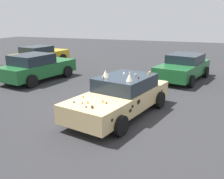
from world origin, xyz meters
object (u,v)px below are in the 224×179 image
at_px(parked_sedan_behind_right, 40,55).
at_px(parked_sedan_far_left, 183,67).
at_px(art_car_decorated, 121,96).
at_px(parked_sedan_row_back_center, 37,67).

xyz_separation_m(parked_sedan_behind_right, parked_sedan_far_left, (-1.06, -10.23, 0.00)).
relative_size(art_car_decorated, parked_sedan_behind_right, 1.04).
height_order(art_car_decorated, parked_sedan_row_back_center, art_car_decorated).
relative_size(art_car_decorated, parked_sedan_row_back_center, 1.07).
relative_size(parked_sedan_behind_right, parked_sedan_far_left, 1.02).
bearing_deg(parked_sedan_row_back_center, parked_sedan_behind_right, 43.92).
bearing_deg(parked_sedan_behind_right, parked_sedan_far_left, -87.36).
height_order(art_car_decorated, parked_sedan_far_left, art_car_decorated).
bearing_deg(parked_sedan_row_back_center, parked_sedan_far_left, -57.89).
height_order(parked_sedan_behind_right, parked_sedan_row_back_center, parked_sedan_row_back_center).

